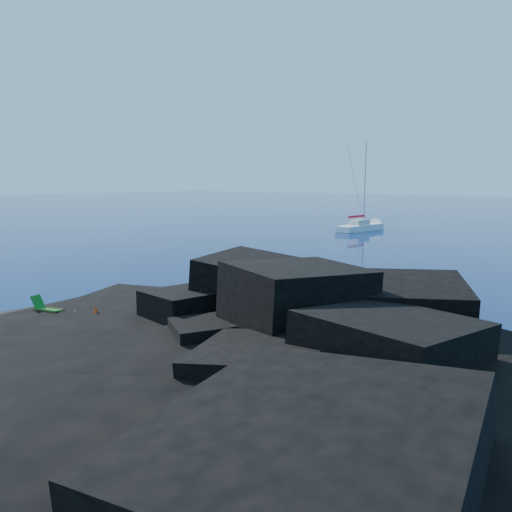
% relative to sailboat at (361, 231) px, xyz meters
% --- Properties ---
extents(ground, '(400.00, 400.00, 0.00)m').
position_rel_sailboat_xyz_m(ground, '(7.01, -47.70, 0.00)').
color(ground, '#030D31').
rests_on(ground, ground).
extents(headland, '(24.00, 24.00, 3.60)m').
position_rel_sailboat_xyz_m(headland, '(20.01, -44.70, 0.00)').
color(headland, black).
rests_on(headland, ground).
extents(beach, '(9.08, 6.86, 0.70)m').
position_rel_sailboat_xyz_m(beach, '(11.51, -47.20, 0.00)').
color(beach, black).
rests_on(beach, ground).
extents(surf_foam, '(10.00, 8.00, 0.06)m').
position_rel_sailboat_xyz_m(surf_foam, '(12.01, -42.70, 0.00)').
color(surf_foam, white).
rests_on(surf_foam, ground).
extents(sailboat, '(3.32, 11.24, 11.61)m').
position_rel_sailboat_xyz_m(sailboat, '(0.00, 0.00, 0.00)').
color(sailboat, white).
rests_on(sailboat, ground).
extents(deck_chair, '(1.60, 1.04, 1.02)m').
position_rel_sailboat_xyz_m(deck_chair, '(9.52, -48.15, 0.86)').
color(deck_chair, '#176B1C').
rests_on(deck_chair, beach).
extents(towel, '(2.22, 1.61, 0.05)m').
position_rel_sailboat_xyz_m(towel, '(10.10, -47.58, 0.38)').
color(towel, white).
rests_on(towel, beach).
extents(sunbather, '(1.86, 1.08, 0.24)m').
position_rel_sailboat_xyz_m(sunbather, '(10.10, -47.58, 0.52)').
color(sunbather, tan).
rests_on(sunbather, towel).
extents(marker_cone, '(0.47, 0.47, 0.62)m').
position_rel_sailboat_xyz_m(marker_cone, '(11.56, -46.95, 0.66)').
color(marker_cone, red).
rests_on(marker_cone, beach).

